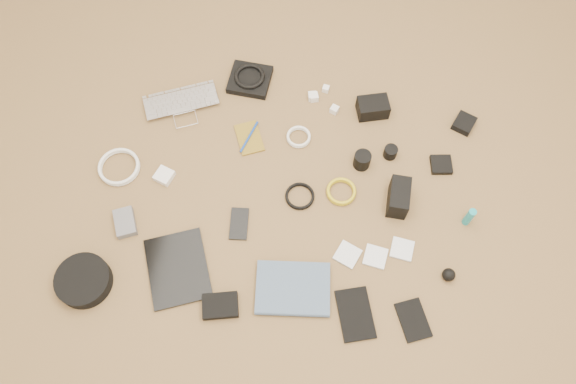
# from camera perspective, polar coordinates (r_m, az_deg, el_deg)

# --- Properties ---
(laptop) EXTENTS (0.35, 0.31, 0.02)m
(laptop) POSITION_cam_1_polar(r_m,az_deg,el_deg) (2.31, -10.59, 8.21)
(laptop) COLOR silver
(laptop) RESTS_ON ground
(headphone_pouch) EXTENTS (0.17, 0.16, 0.03)m
(headphone_pouch) POSITION_cam_1_polar(r_m,az_deg,el_deg) (2.36, -3.89, 11.32)
(headphone_pouch) COLOR black
(headphone_pouch) RESTS_ON ground
(headphones) EXTENTS (0.15, 0.15, 0.02)m
(headphones) POSITION_cam_1_polar(r_m,az_deg,el_deg) (2.34, -3.93, 11.64)
(headphones) COLOR black
(headphones) RESTS_ON headphone_pouch
(charger_a) EXTENTS (0.04, 0.04, 0.03)m
(charger_a) POSITION_cam_1_polar(r_m,az_deg,el_deg) (2.31, 2.49, 9.68)
(charger_a) COLOR white
(charger_a) RESTS_ON ground
(charger_b) EXTENTS (0.04, 0.04, 0.03)m
(charger_b) POSITION_cam_1_polar(r_m,az_deg,el_deg) (2.30, 2.64, 9.61)
(charger_b) COLOR white
(charger_b) RESTS_ON ground
(charger_c) EXTENTS (0.03, 0.03, 0.02)m
(charger_c) POSITION_cam_1_polar(r_m,az_deg,el_deg) (2.34, 3.86, 10.42)
(charger_c) COLOR white
(charger_c) RESTS_ON ground
(charger_d) EXTENTS (0.04, 0.04, 0.03)m
(charger_d) POSITION_cam_1_polar(r_m,az_deg,el_deg) (2.28, 4.74, 8.34)
(charger_d) COLOR white
(charger_d) RESTS_ON ground
(dslr_camera) EXTENTS (0.14, 0.11, 0.07)m
(dslr_camera) POSITION_cam_1_polar(r_m,az_deg,el_deg) (2.28, 8.61, 8.48)
(dslr_camera) COLOR black
(dslr_camera) RESTS_ON ground
(lens_pouch) EXTENTS (0.10, 0.11, 0.03)m
(lens_pouch) POSITION_cam_1_polar(r_m,az_deg,el_deg) (2.34, 17.45, 6.67)
(lens_pouch) COLOR black
(lens_pouch) RESTS_ON ground
(notebook_olive) EXTENTS (0.14, 0.17, 0.01)m
(notebook_olive) POSITION_cam_1_polar(r_m,az_deg,el_deg) (2.22, -3.96, 5.51)
(notebook_olive) COLOR olive
(notebook_olive) RESTS_ON ground
(pen_blue) EXTENTS (0.05, 0.15, 0.01)m
(pen_blue) POSITION_cam_1_polar(r_m,az_deg,el_deg) (2.21, -3.97, 5.62)
(pen_blue) COLOR #133B9E
(pen_blue) RESTS_ON notebook_olive
(cable_white_a) EXTENTS (0.12, 0.12, 0.01)m
(cable_white_a) POSITION_cam_1_polar(r_m,az_deg,el_deg) (2.21, 1.08, 5.54)
(cable_white_a) COLOR white
(cable_white_a) RESTS_ON ground
(lens_a) EXTENTS (0.08, 0.08, 0.07)m
(lens_a) POSITION_cam_1_polar(r_m,az_deg,el_deg) (2.15, 7.54, 3.23)
(lens_a) COLOR black
(lens_a) RESTS_ON ground
(lens_b) EXTENTS (0.06, 0.06, 0.05)m
(lens_b) POSITION_cam_1_polar(r_m,az_deg,el_deg) (2.19, 10.37, 4.01)
(lens_b) COLOR black
(lens_b) RESTS_ON ground
(card_reader) EXTENTS (0.09, 0.09, 0.02)m
(card_reader) POSITION_cam_1_polar(r_m,az_deg,el_deg) (2.23, 15.30, 2.69)
(card_reader) COLOR black
(card_reader) RESTS_ON ground
(power_brick) EXTENTS (0.08, 0.08, 0.03)m
(power_brick) POSITION_cam_1_polar(r_m,az_deg,el_deg) (2.17, -12.47, 1.61)
(power_brick) COLOR white
(power_brick) RESTS_ON ground
(cable_white_b) EXTENTS (0.16, 0.16, 0.01)m
(cable_white_b) POSITION_cam_1_polar(r_m,az_deg,el_deg) (2.24, -16.74, 2.37)
(cable_white_b) COLOR white
(cable_white_b) RESTS_ON ground
(cable_black) EXTENTS (0.12, 0.12, 0.01)m
(cable_black) POSITION_cam_1_polar(r_m,az_deg,el_deg) (2.09, 1.21, -0.48)
(cable_black) COLOR black
(cable_black) RESTS_ON ground
(cable_yellow) EXTENTS (0.11, 0.11, 0.01)m
(cable_yellow) POSITION_cam_1_polar(r_m,az_deg,el_deg) (2.11, 5.41, -0.03)
(cable_yellow) COLOR gold
(cable_yellow) RESTS_ON ground
(flash) EXTENTS (0.07, 0.13, 0.10)m
(flash) POSITION_cam_1_polar(r_m,az_deg,el_deg) (2.08, 11.17, -0.53)
(flash) COLOR black
(flash) RESTS_ON ground
(lens_cleaner) EXTENTS (0.03, 0.03, 0.10)m
(lens_cleaner) POSITION_cam_1_polar(r_m,az_deg,el_deg) (2.11, 17.92, -2.43)
(lens_cleaner) COLOR teal
(lens_cleaner) RESTS_ON ground
(battery_charger) EXTENTS (0.11, 0.13, 0.03)m
(battery_charger) POSITION_cam_1_polar(r_m,az_deg,el_deg) (2.12, -16.22, -2.99)
(battery_charger) COLOR slate
(battery_charger) RESTS_ON ground
(tablet) EXTENTS (0.29, 0.32, 0.01)m
(tablet) POSITION_cam_1_polar(r_m,az_deg,el_deg) (2.03, -11.13, -7.63)
(tablet) COLOR black
(tablet) RESTS_ON ground
(phone) EXTENTS (0.08, 0.13, 0.01)m
(phone) POSITION_cam_1_polar(r_m,az_deg,el_deg) (2.06, -4.99, -3.23)
(phone) COLOR black
(phone) RESTS_ON ground
(filter_case_left) EXTENTS (0.10, 0.10, 0.01)m
(filter_case_left) POSITION_cam_1_polar(r_m,az_deg,el_deg) (2.02, 6.06, -6.35)
(filter_case_left) COLOR silver
(filter_case_left) RESTS_ON ground
(filter_case_mid) EXTENTS (0.09, 0.09, 0.01)m
(filter_case_mid) POSITION_cam_1_polar(r_m,az_deg,el_deg) (2.03, 8.86, -6.51)
(filter_case_mid) COLOR silver
(filter_case_mid) RESTS_ON ground
(filter_case_right) EXTENTS (0.09, 0.09, 0.01)m
(filter_case_right) POSITION_cam_1_polar(r_m,az_deg,el_deg) (2.05, 11.51, -5.71)
(filter_case_right) COLOR silver
(filter_case_right) RESTS_ON ground
(air_blower) EXTENTS (0.06, 0.06, 0.05)m
(air_blower) POSITION_cam_1_polar(r_m,az_deg,el_deg) (2.04, 16.01, -8.08)
(air_blower) COLOR black
(air_blower) RESTS_ON ground
(headphone_case) EXTENTS (0.23, 0.23, 0.05)m
(headphone_case) POSITION_cam_1_polar(r_m,az_deg,el_deg) (2.08, -20.05, -8.46)
(headphone_case) COLOR black
(headphone_case) RESTS_ON ground
(drive_case) EXTENTS (0.14, 0.11, 0.03)m
(drive_case) POSITION_cam_1_polar(r_m,az_deg,el_deg) (1.96, -6.89, -11.40)
(drive_case) COLOR black
(drive_case) RESTS_ON ground
(paperback) EXTENTS (0.27, 0.22, 0.03)m
(paperback) POSITION_cam_1_polar(r_m,az_deg,el_deg) (1.94, 0.41, -12.49)
(paperback) COLOR #465A76
(paperback) RESTS_ON ground
(notebook_black_a) EXTENTS (0.16, 0.20, 0.01)m
(notebook_black_a) POSITION_cam_1_polar(r_m,az_deg,el_deg) (1.96, 6.85, -12.22)
(notebook_black_a) COLOR black
(notebook_black_a) RESTS_ON ground
(notebook_black_b) EXTENTS (0.14, 0.16, 0.01)m
(notebook_black_b) POSITION_cam_1_polar(r_m,az_deg,el_deg) (1.99, 12.60, -12.58)
(notebook_black_b) COLOR black
(notebook_black_b) RESTS_ON ground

